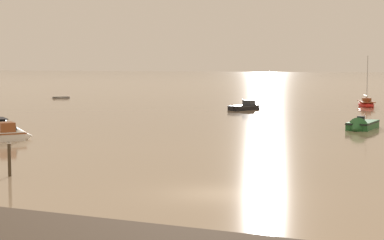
% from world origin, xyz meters
% --- Properties ---
extents(ground_plane, '(800.00, 800.00, 0.00)m').
position_xyz_m(ground_plane, '(0.00, 0.00, 0.00)').
color(ground_plane, tan).
extents(motorboat_moored_1, '(3.54, 5.41, 1.95)m').
position_xyz_m(motorboat_moored_1, '(-15.58, 52.67, 0.29)').
color(motorboat_moored_1, black).
rests_on(motorboat_moored_1, ground).
extents(motorboat_moored_3, '(5.02, 5.75, 2.17)m').
position_xyz_m(motorboat_moored_3, '(-23.06, 12.86, 0.33)').
color(motorboat_moored_3, white).
rests_on(motorboat_moored_3, ground).
extents(motorboat_moored_5, '(2.52, 5.88, 1.96)m').
position_xyz_m(motorboat_moored_5, '(1.93, 32.66, 0.27)').
color(motorboat_moored_5, '#23602D').
rests_on(motorboat_moored_5, ground).
extents(rowboat_moored_1, '(3.17, 2.83, 0.50)m').
position_xyz_m(rowboat_moored_1, '(-54.23, 66.22, 0.14)').
color(rowboat_moored_1, gray).
rests_on(rowboat_moored_1, ground).
extents(sailboat_moored_0, '(3.75, 7.04, 7.54)m').
position_xyz_m(sailboat_moored_0, '(-2.10, 65.77, 0.33)').
color(sailboat_moored_0, red).
rests_on(sailboat_moored_0, ground).
extents(rowboat_moored_2, '(3.35, 3.07, 0.54)m').
position_xyz_m(rowboat_moored_2, '(-34.29, 26.08, 0.15)').
color(rowboat_moored_2, black).
rests_on(rowboat_moored_2, ground).
extents(mooring_post_left, '(0.22, 0.22, 2.10)m').
position_xyz_m(mooring_post_left, '(-12.08, 0.04, 0.89)').
color(mooring_post_left, '#3E3323').
rests_on(mooring_post_left, ground).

